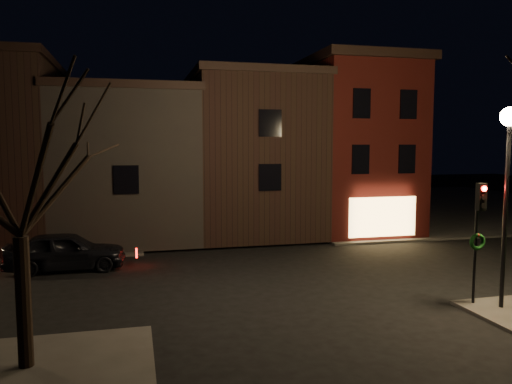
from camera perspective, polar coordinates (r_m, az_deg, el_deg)
ground at (r=20.95m, az=1.59°, el=-9.55°), size 120.00×120.00×0.00m
sidewalk_far_right at (r=47.27m, az=18.79°, el=-1.36°), size 30.00×30.00×0.12m
corner_building at (r=31.93m, az=11.03°, el=5.31°), size 6.50×8.50×10.50m
row_building_a at (r=30.80m, az=-0.89°, el=4.36°), size 7.30×10.30×9.40m
row_building_b at (r=30.03m, az=-14.52°, el=3.20°), size 7.80×10.30×8.40m
street_lamp_near at (r=17.80m, az=26.88°, el=4.08°), size 0.60×0.60×6.48m
traffic_signal at (r=17.99m, az=24.08°, el=-3.38°), size 0.58×0.38×4.05m
bare_tree_left at (r=12.78m, az=-25.70°, el=4.97°), size 5.60×5.60×7.50m
parked_car_a at (r=23.17m, az=-20.88°, el=-6.31°), size 4.98×2.07×1.69m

